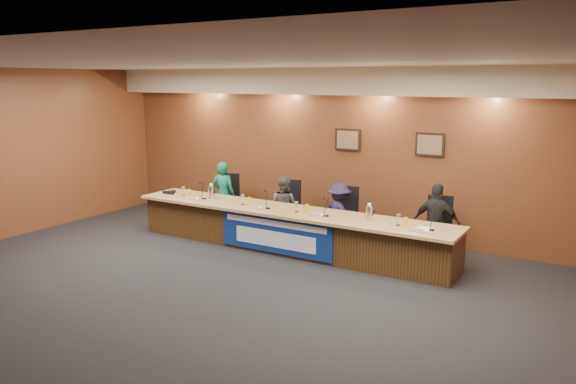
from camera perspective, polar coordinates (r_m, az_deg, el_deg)
name	(u,v)px	position (r m, az deg, el deg)	size (l,w,h in m)	color
floor	(200,293)	(8.21, -8.91, -10.07)	(10.00, 10.00, 0.00)	black
ceiling	(193,62)	(7.65, -9.66, 12.85)	(10.00, 8.00, 0.04)	silver
wall_back	(330,151)	(11.08, 4.27, 4.16)	(10.00, 0.04, 3.20)	brown
soffit	(325,81)	(10.77, 3.76, 11.16)	(10.00, 0.50, 0.50)	beige
dais_body	(288,231)	(9.95, -0.04, -3.98)	(6.00, 0.80, 0.70)	#412811
dais_top	(286,211)	(9.82, -0.19, -1.93)	(6.10, 0.95, 0.05)	#A8854E
banner	(275,235)	(9.60, -1.33, -4.36)	(2.20, 0.02, 0.65)	navy
banner_text_upper	(275,224)	(9.54, -1.38, -3.22)	(2.00, 0.01, 0.10)	silver
banner_text_lower	(275,239)	(9.61, -1.37, -4.84)	(1.60, 0.01, 0.28)	silver
wall_photo_left	(348,140)	(10.85, 6.11, 5.30)	(0.52, 0.04, 0.42)	black
wall_photo_right	(430,145)	(10.28, 14.23, 4.69)	(0.52, 0.04, 0.42)	black
panelist_a	(223,195)	(11.50, -6.58, -0.26)	(0.50, 0.33, 1.36)	#105D48
panelist_b	(284,207)	(10.71, -0.44, -1.52)	(0.58, 0.45, 1.19)	#4B4B50
panelist_c	(339,215)	(10.17, 5.21, -2.34)	(0.75, 0.43, 1.17)	#1E1738
panelist_d	(437,223)	(9.53, 14.85, -3.10)	(0.78, 0.32, 1.33)	black
office_chair_a	(227,203)	(11.62, -6.25, -1.15)	(0.48, 0.48, 0.08)	black
office_chair_b	(286,212)	(10.82, -0.17, -2.01)	(0.48, 0.48, 0.08)	black
office_chair_c	(341,219)	(10.28, 5.44, -2.78)	(0.48, 0.48, 0.08)	black
office_chair_d	(438,233)	(9.67, 14.97, -4.03)	(0.48, 0.48, 0.08)	black
nameplate_a	(191,198)	(10.71, -9.79, -0.59)	(0.24, 0.06, 0.09)	white
microphone_a	(204,199)	(10.78, -8.53, -0.67)	(0.07, 0.07, 0.02)	black
juice_glass_a	(189,193)	(11.02, -10.00, -0.11)	(0.06, 0.06, 0.15)	#FFB70C
water_glass_a	(184,191)	(11.15, -10.56, 0.09)	(0.08, 0.08, 0.18)	silver
nameplate_b	(254,207)	(9.86, -3.51, -1.48)	(0.24, 0.06, 0.09)	white
microphone_b	(268,208)	(9.88, -2.03, -1.65)	(0.07, 0.07, 0.02)	black
juice_glass_b	(250,201)	(10.15, -3.92, -0.94)	(0.06, 0.06, 0.15)	#FFB70C
water_glass_b	(243,200)	(10.21, -4.62, -0.79)	(0.08, 0.08, 0.18)	silver
nameplate_c	(315,214)	(9.29, 2.73, -2.27)	(0.24, 0.06, 0.09)	white
microphone_c	(327,216)	(9.34, 3.97, -2.43)	(0.07, 0.07, 0.02)	black
juice_glass_c	(307,209)	(9.55, 1.95, -1.70)	(0.06, 0.06, 0.15)	#FFB70C
water_glass_c	(297,207)	(9.60, 0.87, -1.53)	(0.08, 0.08, 0.18)	silver
nameplate_d	(416,230)	(8.55, 12.87, -3.74)	(0.24, 0.06, 0.09)	white
microphone_d	(432,230)	(8.72, 14.42, -3.76)	(0.07, 0.07, 0.02)	black
juice_glass_d	(406,222)	(8.82, 11.88, -3.03)	(0.06, 0.06, 0.15)	#FFB70C
water_glass_d	(398,220)	(8.89, 11.15, -2.80)	(0.08, 0.08, 0.18)	silver
carafe_left	(212,193)	(10.76, -7.78, -0.05)	(0.12, 0.12, 0.24)	silver
carafe_right	(369,214)	(9.10, 8.27, -2.18)	(0.12, 0.12, 0.24)	silver
speakerphone	(170,192)	(11.42, -11.87, -0.03)	(0.32, 0.32, 0.05)	black
paper_stack	(424,229)	(8.78, 13.65, -3.66)	(0.22, 0.30, 0.01)	white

